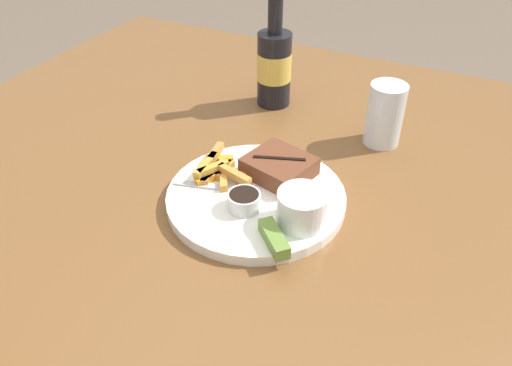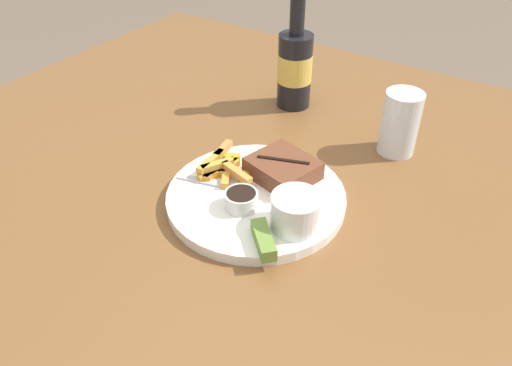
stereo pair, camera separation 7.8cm
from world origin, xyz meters
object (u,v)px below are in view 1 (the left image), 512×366
beer_bottle (274,64)px  fork_utensil (211,186)px  drinking_glass (385,115)px  steak_portion (279,167)px  pickle_spear (274,238)px  dinner_plate (256,197)px  dipping_sauce_cup (242,200)px  coleslaw_cup (302,206)px

beer_bottle → fork_utensil: bearing=-82.6°
drinking_glass → steak_portion: bearing=-120.3°
steak_portion → fork_utensil: steak_portion is taller
steak_portion → pickle_spear: 0.17m
pickle_spear → beer_bottle: (-0.19, 0.41, 0.06)m
steak_portion → beer_bottle: (-0.13, 0.26, 0.05)m
dinner_plate → drinking_glass: (0.13, 0.27, 0.05)m
dinner_plate → dipping_sauce_cup: (-0.00, -0.04, 0.02)m
dipping_sauce_cup → fork_utensil: 0.07m
dipping_sauce_cup → fork_utensil: bearing=162.5°
pickle_spear → fork_utensil: (-0.15, 0.07, -0.01)m
fork_utensil → drinking_glass: bearing=39.7°
pickle_spear → drinking_glass: bearing=80.8°
pickle_spear → drinking_glass: (0.06, 0.36, 0.03)m
pickle_spear → dinner_plate: bearing=128.5°
steak_portion → coleslaw_cup: coleslaw_cup is taller
steak_portion → drinking_glass: size_ratio=1.03×
steak_portion → pickle_spear: bearing=-68.3°
steak_portion → dipping_sauce_cup: (-0.02, -0.10, -0.00)m
beer_bottle → drinking_glass: bearing=-12.0°
steak_portion → dipping_sauce_cup: size_ratio=2.36×
dinner_plate → drinking_glass: bearing=63.8°
steak_portion → fork_utensil: bearing=-136.1°
dinner_plate → pickle_spear: bearing=-51.5°
coleslaw_cup → drinking_glass: (0.04, 0.30, 0.01)m
dipping_sauce_cup → beer_bottle: beer_bottle is taller
dinner_plate → fork_utensil: size_ratio=2.16×
fork_utensil → drinking_glass: size_ratio=1.13×
beer_bottle → drinking_glass: (0.25, -0.05, -0.03)m
dipping_sauce_cup → coleslaw_cup: bearing=4.8°
fork_utensil → beer_bottle: size_ratio=0.54×
coleslaw_cup → pickle_spear: size_ratio=1.11×
steak_portion → coleslaw_cup: size_ratio=1.64×
drinking_glass → coleslaw_cup: bearing=-97.8°
fork_utensil → beer_bottle: bearing=82.6°
steak_portion → pickle_spear: steak_portion is taller
dinner_plate → dipping_sauce_cup: size_ratio=5.56×
steak_portion → pickle_spear: (0.06, -0.15, -0.01)m
dinner_plate → fork_utensil: (-0.07, -0.02, 0.01)m
steak_portion → drinking_glass: bearing=59.7°
coleslaw_cup → drinking_glass: drinking_glass is taller
fork_utensil → drinking_glass: 0.35m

